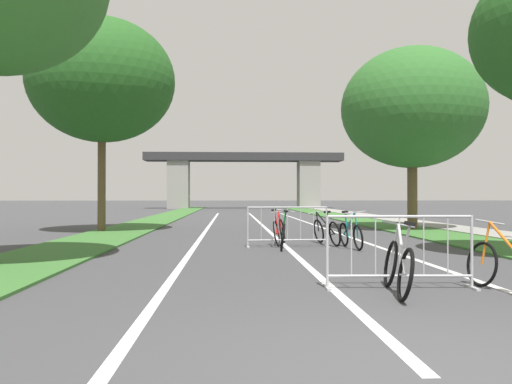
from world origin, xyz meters
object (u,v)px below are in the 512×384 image
(bicycle_teal_1, at_px, (350,234))
(bicycle_red_2, at_px, (279,230))
(tree_right_pine_far, at_px, (412,108))
(bicycle_orange_5, at_px, (508,266))
(bicycle_black_0, at_px, (326,231))
(bicycle_silver_3, at_px, (398,266))
(crowd_barrier_nearest, at_px, (400,252))
(bicycle_green_4, at_px, (283,234))
(tree_left_oak_mid, at_px, (102,81))
(crowd_barrier_second, at_px, (287,227))

(bicycle_teal_1, bearing_deg, bicycle_red_2, -35.66)
(tree_right_pine_far, distance_m, bicycle_orange_5, 13.98)
(bicycle_black_0, relative_size, bicycle_silver_3, 1.01)
(crowd_barrier_nearest, relative_size, bicycle_green_4, 1.24)
(tree_left_oak_mid, bearing_deg, bicycle_orange_5, -55.20)
(tree_left_oak_mid, relative_size, bicycle_orange_5, 4.63)
(tree_left_oak_mid, height_order, bicycle_teal_1, tree_left_oak_mid)
(tree_left_oak_mid, bearing_deg, bicycle_silver_3, -60.20)
(bicycle_black_0, height_order, bicycle_red_2, bicycle_red_2)
(bicycle_green_4, bearing_deg, bicycle_teal_1, 5.58)
(bicycle_teal_1, distance_m, bicycle_red_2, 1.99)
(crowd_barrier_second, height_order, bicycle_silver_3, crowd_barrier_second)
(crowd_barrier_nearest, bearing_deg, bicycle_orange_5, -17.95)
(crowd_barrier_nearest, bearing_deg, bicycle_black_0, 88.38)
(crowd_barrier_second, xyz_separation_m, bicycle_teal_1, (1.56, -0.42, -0.16))
(crowd_barrier_second, bearing_deg, bicycle_orange_5, -70.54)
(tree_right_pine_far, height_order, crowd_barrier_nearest, tree_right_pine_far)
(tree_right_pine_far, relative_size, crowd_barrier_second, 3.31)
(crowd_barrier_second, xyz_separation_m, bicycle_orange_5, (2.28, -6.44, -0.14))
(tree_right_pine_far, xyz_separation_m, bicycle_black_0, (-4.52, -5.86, -4.40))
(crowd_barrier_second, relative_size, bicycle_orange_5, 1.27)
(bicycle_black_0, distance_m, bicycle_red_2, 1.29)
(tree_left_oak_mid, height_order, bicycle_silver_3, tree_left_oak_mid)
(bicycle_red_2, xyz_separation_m, bicycle_orange_5, (2.44, -7.01, -0.02))
(crowd_barrier_second, relative_size, bicycle_red_2, 1.25)
(bicycle_black_0, relative_size, bicycle_orange_5, 1.03)
(crowd_barrier_second, bearing_deg, crowd_barrier_nearest, -81.17)
(bicycle_black_0, bearing_deg, crowd_barrier_second, -166.86)
(crowd_barrier_second, bearing_deg, tree_right_pine_far, 48.63)
(bicycle_teal_1, relative_size, bicycle_silver_3, 0.98)
(crowd_barrier_nearest, distance_m, bicycle_teal_1, 5.62)
(bicycle_green_4, bearing_deg, tree_right_pine_far, 54.91)
(bicycle_black_0, bearing_deg, bicycle_teal_1, -78.01)
(bicycle_orange_5, bearing_deg, bicycle_green_4, 101.82)
(bicycle_orange_5, bearing_deg, bicycle_black_0, 89.13)
(crowd_barrier_nearest, bearing_deg, crowd_barrier_second, 98.83)
(crowd_barrier_second, distance_m, bicycle_red_2, 0.60)
(tree_left_oak_mid, distance_m, bicycle_black_0, 10.40)
(bicycle_red_2, bearing_deg, crowd_barrier_second, -59.80)
(bicycle_red_2, bearing_deg, bicycle_orange_5, -57.08)
(tree_right_pine_far, height_order, bicycle_silver_3, tree_right_pine_far)
(crowd_barrier_second, height_order, bicycle_teal_1, crowd_barrier_second)
(crowd_barrier_nearest, xyz_separation_m, crowd_barrier_second, (-0.93, 6.01, 0.00))
(crowd_barrier_second, bearing_deg, bicycle_green_4, -111.04)
(bicycle_black_0, xyz_separation_m, bicycle_teal_1, (0.44, -0.96, -0.01))
(tree_right_pine_far, bearing_deg, bicycle_red_2, -134.85)
(bicycle_red_2, height_order, bicycle_silver_3, bicycle_silver_3)
(crowd_barrier_second, relative_size, bicycle_black_0, 1.23)
(bicycle_green_4, bearing_deg, bicycle_red_2, 95.40)
(tree_right_pine_far, bearing_deg, bicycle_teal_1, -120.89)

